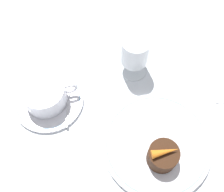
{
  "coord_description": "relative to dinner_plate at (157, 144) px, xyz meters",
  "views": [
    {
      "loc": [
        -0.12,
        -0.22,
        0.65
      ],
      "look_at": [
        -0.06,
        0.07,
        0.04
      ],
      "focal_mm": 50.0,
      "sensor_mm": 36.0,
      "label": 1
    }
  ],
  "objects": [
    {
      "name": "fork",
      "position": [
        0.17,
        0.05,
        -0.01
      ],
      "size": [
        0.05,
        0.18,
        0.01
      ],
      "color": "silver",
      "rests_on": "ground_plane"
    },
    {
      "name": "carrot_garnish",
      "position": [
        -0.0,
        -0.03,
        0.06
      ],
      "size": [
        0.05,
        0.02,
        0.02
      ],
      "color": "orange",
      "rests_on": "dessert_cake"
    },
    {
      "name": "wine_glass",
      "position": [
        -0.0,
        0.2,
        0.06
      ],
      "size": [
        0.07,
        0.07,
        0.12
      ],
      "color": "silver",
      "rests_on": "ground_plane"
    },
    {
      "name": "dessert_cake",
      "position": [
        -0.0,
        -0.03,
        0.03
      ],
      "size": [
        0.06,
        0.06,
        0.05
      ],
      "color": "#381E0F",
      "rests_on": "dinner_plate"
    },
    {
      "name": "saucer",
      "position": [
        -0.21,
        0.16,
        -0.0
      ],
      "size": [
        0.16,
        0.16,
        0.01
      ],
      "color": "white",
      "rests_on": "ground_plane"
    },
    {
      "name": "ground_plane",
      "position": [
        -0.01,
        0.05,
        -0.01
      ],
      "size": [
        3.0,
        3.0,
        0.0
      ],
      "primitive_type": "plane",
      "color": "white"
    },
    {
      "name": "coffee_cup",
      "position": [
        -0.22,
        0.15,
        0.03
      ],
      "size": [
        0.12,
        0.1,
        0.06
      ],
      "color": "white",
      "rests_on": "saucer"
    },
    {
      "name": "dinner_plate",
      "position": [
        0.0,
        0.0,
        0.0
      ],
      "size": [
        0.23,
        0.23,
        0.01
      ],
      "color": "white",
      "rests_on": "ground_plane"
    },
    {
      "name": "spoon",
      "position": [
        -0.17,
        0.15,
        0.0
      ],
      "size": [
        0.04,
        0.12,
        0.0
      ],
      "color": "silver",
      "rests_on": "saucer"
    }
  ]
}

